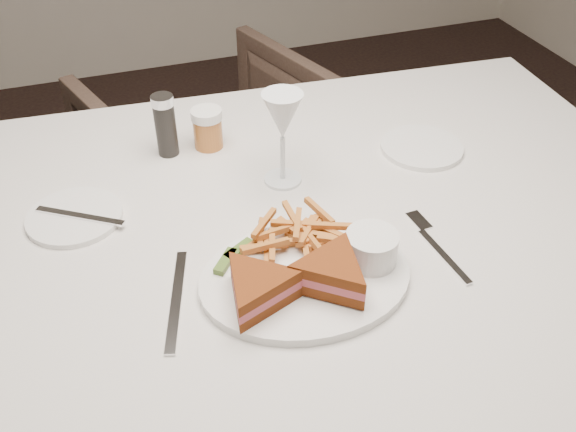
{
  "coord_description": "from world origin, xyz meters",
  "views": [
    {
      "loc": [
        0.12,
        -0.58,
        1.43
      ],
      "look_at": [
        0.38,
        0.17,
        0.8
      ],
      "focal_mm": 40.0,
      "sensor_mm": 36.0,
      "label": 1
    }
  ],
  "objects": [
    {
      "name": "chair_far",
      "position": [
        0.46,
        1.04,
        0.34
      ],
      "size": [
        0.82,
        0.79,
        0.68
      ],
      "primitive_type": "imported",
      "rotation": [
        0.0,
        0.0,
        3.45
      ],
      "color": "#49362C",
      "rests_on": "ground"
    },
    {
      "name": "table_setting",
      "position": [
        0.37,
        0.17,
        0.79
      ],
      "size": [
        0.82,
        0.63,
        0.18
      ],
      "color": "white",
      "rests_on": "table"
    },
    {
      "name": "table",
      "position": [
        0.38,
        0.22,
        0.38
      ],
      "size": [
        1.5,
        1.06,
        0.75
      ],
      "primitive_type": "cube",
      "rotation": [
        0.0,
        0.0,
        -0.07
      ],
      "color": "silver",
      "rests_on": "ground"
    }
  ]
}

